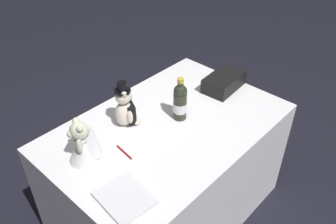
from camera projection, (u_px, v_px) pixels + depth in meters
ground_plane at (168, 209)px, 2.58m from camera, size 12.00×12.00×0.00m
reception_table at (168, 171)px, 2.34m from camera, size 1.43×0.94×0.78m
teddy_bear_groom at (126, 109)px, 2.05m from camera, size 0.15×0.15×0.29m
teddy_bear_bride at (85, 143)px, 1.82m from camera, size 0.21×0.18×0.25m
champagne_bottle at (180, 101)px, 2.10m from camera, size 0.08×0.08×0.28m
signing_pen at (125, 153)px, 1.91m from camera, size 0.03×0.14×0.01m
gift_case_black at (224, 82)px, 2.40m from camera, size 0.31×0.20×0.10m
guestbook at (125, 198)px, 1.65m from camera, size 0.24×0.27×0.02m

